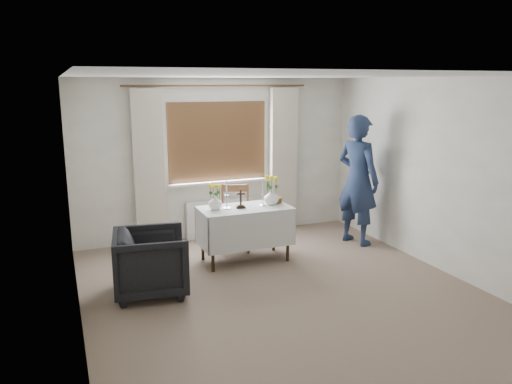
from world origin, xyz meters
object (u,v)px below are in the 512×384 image
at_px(flower_vase_right, 271,197).
at_px(armchair, 151,262).
at_px(wooden_chair, 235,218).
at_px(person, 358,180).
at_px(altar_table, 245,234).
at_px(wooden_cross, 241,198).
at_px(flower_vase_left, 215,202).

bearing_deg(flower_vase_right, armchair, -160.28).
xyz_separation_m(wooden_chair, flower_vase_right, (0.37, -0.49, 0.40)).
bearing_deg(person, altar_table, 74.49).
xyz_separation_m(armchair, wooden_cross, (1.34, 0.62, 0.51)).
distance_m(altar_table, armchair, 1.54).
height_order(armchair, flower_vase_right, flower_vase_right).
height_order(wooden_chair, armchair, wooden_chair).
relative_size(armchair, person, 0.43).
height_order(wooden_chair, flower_vase_right, flower_vase_right).
bearing_deg(altar_table, armchair, -155.91).
xyz_separation_m(altar_table, flower_vase_left, (-0.41, 0.05, 0.48)).
distance_m(armchair, flower_vase_left, 1.29).
bearing_deg(flower_vase_right, flower_vase_left, 178.17).
bearing_deg(altar_table, person, 3.43).
distance_m(altar_table, flower_vase_left, 0.63).
bearing_deg(person, flower_vase_left, 72.73).
relative_size(altar_table, person, 0.63).
bearing_deg(person, flower_vase_right, 74.66).
height_order(altar_table, flower_vase_right, flower_vase_right).
xyz_separation_m(wooden_chair, wooden_cross, (-0.10, -0.52, 0.42)).
relative_size(armchair, flower_vase_left, 4.34).
xyz_separation_m(armchair, flower_vase_right, (1.81, 0.65, 0.49)).
height_order(person, wooden_cross, person).
relative_size(person, flower_vase_right, 9.03).
bearing_deg(flower_vase_right, wooden_cross, -176.21).
distance_m(wooden_cross, flower_vase_left, 0.35).
distance_m(wooden_chair, wooden_cross, 0.67).
xyz_separation_m(wooden_chair, armchair, (-1.44, -1.13, -0.09)).
xyz_separation_m(wooden_cross, flower_vase_left, (-0.34, 0.06, -0.04)).
height_order(armchair, person, person).
bearing_deg(wooden_cross, altar_table, 20.42).
bearing_deg(armchair, flower_vase_left, -48.18).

